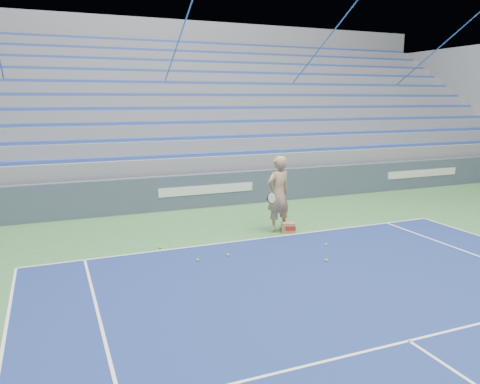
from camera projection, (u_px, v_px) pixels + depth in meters
The scene contains 9 objects.
sponsor_barrier at pixel (206, 190), 15.33m from camera, with size 30.00×0.32×1.10m.
bleachers at pixel (164, 126), 20.16m from camera, with size 31.00×9.15×7.30m.
tennis_player at pixel (278, 194), 12.38m from camera, with size 1.02×0.94×2.03m.
ball_box at pixel (288, 227), 12.43m from camera, with size 0.42×0.38×0.26m.
tennis_ball_0 at pixel (228, 255), 10.53m from camera, with size 0.07×0.07×0.07m, color #ABD42B.
tennis_ball_1 at pixel (326, 245), 11.27m from camera, with size 0.07×0.07×0.07m, color #ABD42B.
tennis_ball_2 at pixel (198, 260), 10.20m from camera, with size 0.07×0.07×0.07m, color #ABD42B.
tennis_ball_3 at pixel (160, 247), 11.07m from camera, with size 0.07×0.07×0.07m, color #ABD42B.
tennis_ball_4 at pixel (326, 260), 10.17m from camera, with size 0.07×0.07×0.07m, color #ABD42B.
Camera 1 is at (-4.67, 1.54, 3.48)m, focal length 35.00 mm.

